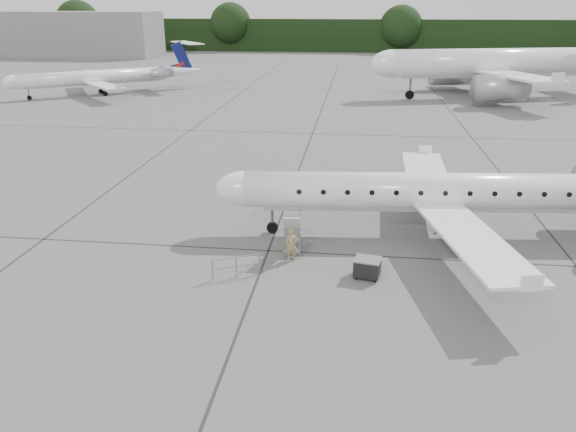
# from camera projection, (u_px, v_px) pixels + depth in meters

# --- Properties ---
(ground) EXTENTS (320.00, 320.00, 0.00)m
(ground) POSITION_uv_depth(u_px,v_px,m) (414.00, 304.00, 23.62)
(ground) COLOR slate
(ground) RESTS_ON ground
(treeline) EXTENTS (260.00, 4.00, 8.00)m
(treeline) POSITION_uv_depth(u_px,v_px,m) (371.00, 36.00, 142.77)
(treeline) COLOR black
(treeline) RESTS_ON ground
(terminal_building) EXTENTS (40.00, 14.00, 10.00)m
(terminal_building) POSITION_uv_depth(u_px,v_px,m) (73.00, 34.00, 131.88)
(terminal_building) COLOR slate
(terminal_building) RESTS_ON ground
(main_regional_jet) EXTENTS (28.86, 21.98, 6.97)m
(main_regional_jet) POSITION_uv_depth(u_px,v_px,m) (446.00, 173.00, 29.44)
(main_regional_jet) COLOR white
(main_regional_jet) RESTS_ON ground
(airstair) EXTENTS (1.06, 2.43, 2.18)m
(airstair) POSITION_uv_depth(u_px,v_px,m) (292.00, 230.00, 28.47)
(airstair) COLOR white
(airstair) RESTS_ON ground
(passenger) EXTENTS (0.67, 0.50, 1.66)m
(passenger) POSITION_uv_depth(u_px,v_px,m) (292.00, 245.00, 27.32)
(passenger) COLOR #988053
(passenger) RESTS_ON ground
(safety_railing) EXTENTS (2.04, 0.98, 1.00)m
(safety_railing) POSITION_uv_depth(u_px,v_px,m) (236.00, 267.00, 25.78)
(safety_railing) COLOR gray
(safety_railing) RESTS_ON ground
(baggage_cart) EXTENTS (1.30, 1.13, 1.00)m
(baggage_cart) POSITION_uv_depth(u_px,v_px,m) (367.00, 268.00, 25.74)
(baggage_cart) COLOR black
(baggage_cart) RESTS_ON ground
(bg_narrowbody) EXTENTS (40.45, 33.45, 12.62)m
(bg_narrowbody) POSITION_uv_depth(u_px,v_px,m) (495.00, 48.00, 73.08)
(bg_narrowbody) COLOR white
(bg_narrowbody) RESTS_ON ground
(bg_regional_left) EXTENTS (31.21, 29.82, 6.65)m
(bg_regional_left) POSITION_uv_depth(u_px,v_px,m) (93.00, 70.00, 75.89)
(bg_regional_left) COLOR white
(bg_regional_left) RESTS_ON ground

